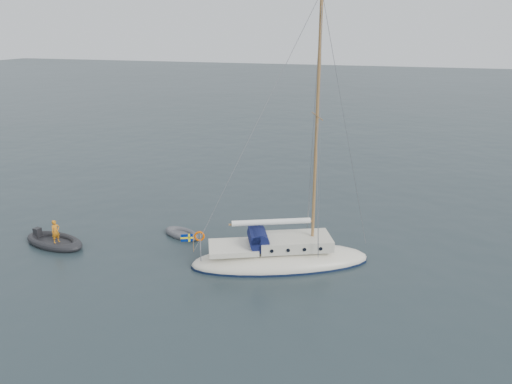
% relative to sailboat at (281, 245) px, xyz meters
% --- Properties ---
extents(ground, '(300.00, 300.00, 0.00)m').
position_rel_sailboat_xyz_m(ground, '(0.51, 0.56, -1.13)').
color(ground, black).
rests_on(ground, ground).
extents(sailboat, '(10.49, 3.14, 14.95)m').
position_rel_sailboat_xyz_m(sailboat, '(0.00, 0.00, 0.00)').
color(sailboat, beige).
rests_on(sailboat, ground).
extents(dinghy, '(2.70, 1.22, 0.39)m').
position_rel_sailboat_xyz_m(dinghy, '(-6.98, 1.87, -0.96)').
color(dinghy, '#525257').
rests_on(dinghy, ground).
extents(rib, '(4.24, 1.93, 1.66)m').
position_rel_sailboat_xyz_m(rib, '(-13.84, -1.65, -0.87)').
color(rib, black).
rests_on(rib, ground).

